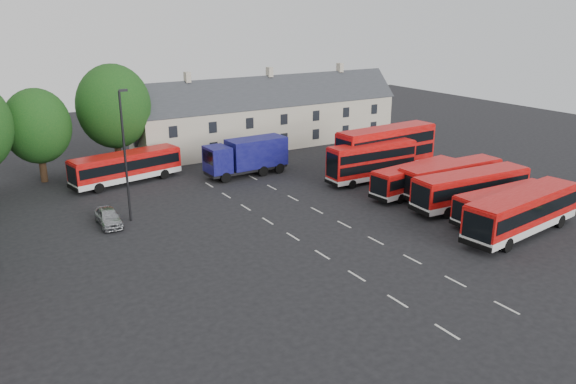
% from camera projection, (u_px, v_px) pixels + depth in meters
% --- Properties ---
extents(ground, '(140.00, 140.00, 0.00)m').
position_uv_depth(ground, '(307.00, 245.00, 42.19)').
color(ground, black).
rests_on(ground, ground).
extents(lane_markings, '(5.15, 33.80, 0.01)m').
position_uv_depth(lane_markings, '(319.00, 230.00, 45.06)').
color(lane_markings, beige).
rests_on(lane_markings, ground).
extents(terrace_houses, '(35.70, 7.13, 10.06)m').
position_uv_depth(terrace_houses, '(270.00, 116.00, 72.29)').
color(terrace_houses, beige).
rests_on(terrace_houses, ground).
extents(bus_row_a, '(12.39, 4.20, 3.43)m').
position_uv_depth(bus_row_a, '(523.00, 210.00, 43.65)').
color(bus_row_a, silver).
rests_on(bus_row_a, ground).
extents(bus_row_b, '(9.88, 2.50, 2.78)m').
position_uv_depth(bus_row_b, '(504.00, 202.00, 46.59)').
color(bus_row_b, silver).
rests_on(bus_row_b, ground).
extents(bus_row_c, '(11.79, 3.44, 3.29)m').
position_uv_depth(bus_row_c, '(471.00, 186.00, 49.70)').
color(bus_row_c, silver).
rests_on(bus_row_c, ground).
extents(bus_row_d, '(11.13, 2.88, 3.13)m').
position_uv_depth(bus_row_d, '(451.00, 176.00, 53.24)').
color(bus_row_d, silver).
rests_on(bus_row_d, ground).
extents(bus_row_e, '(10.41, 3.36, 2.89)m').
position_uv_depth(bus_row_e, '(416.00, 177.00, 53.50)').
color(bus_row_e, silver).
rests_on(bus_row_e, ground).
extents(bus_dd_south, '(9.86, 2.55, 4.02)m').
position_uv_depth(bus_dd_south, '(372.00, 160.00, 57.30)').
color(bus_dd_south, silver).
rests_on(bus_dd_south, ground).
extents(bus_dd_north, '(12.27, 3.51, 4.97)m').
position_uv_depth(bus_dd_north, '(386.00, 147.00, 60.27)').
color(bus_dd_north, silver).
rests_on(bus_dd_north, ground).
extents(bus_north, '(11.49, 4.58, 3.17)m').
position_uv_depth(bus_north, '(126.00, 165.00, 56.81)').
color(bus_north, silver).
rests_on(bus_north, ground).
extents(box_truck, '(8.98, 3.04, 3.90)m').
position_uv_depth(box_truck, '(247.00, 155.00, 59.55)').
color(box_truck, black).
rests_on(box_truck, ground).
extents(silver_car, '(1.90, 4.32, 1.45)m').
position_uv_depth(silver_car, '(109.00, 217.00, 45.95)').
color(silver_car, '#A1A4A8').
rests_on(silver_car, ground).
extents(lamppost, '(0.76, 0.30, 10.97)m').
position_uv_depth(lamppost, '(125.00, 153.00, 45.37)').
color(lamppost, black).
rests_on(lamppost, ground).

